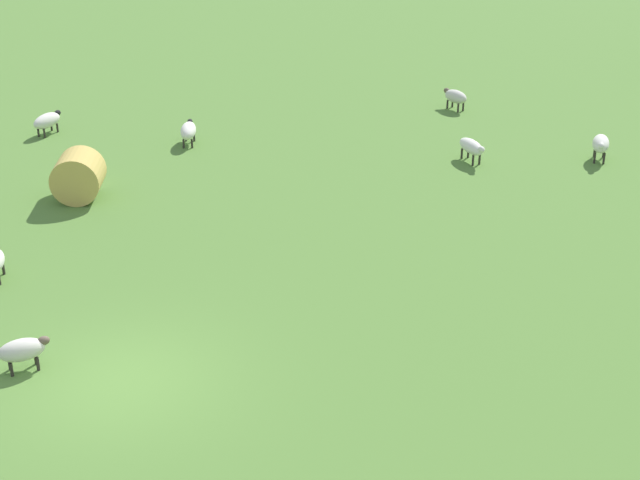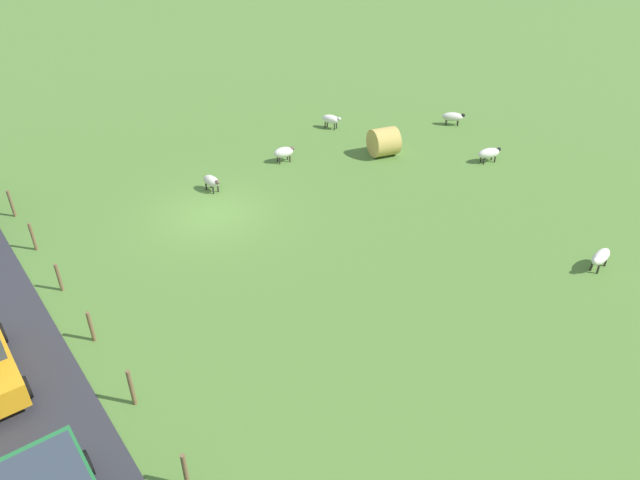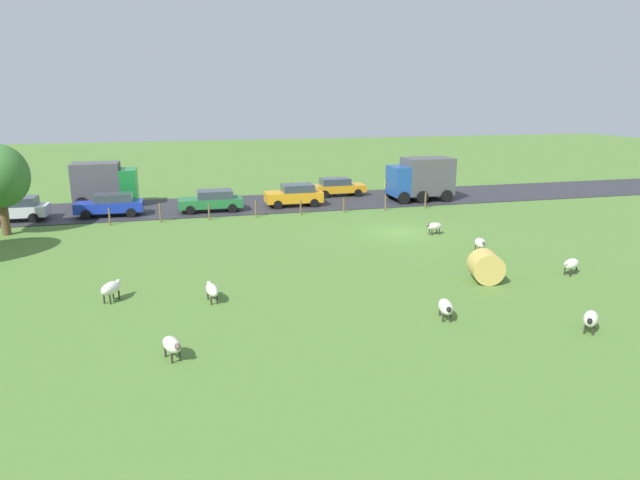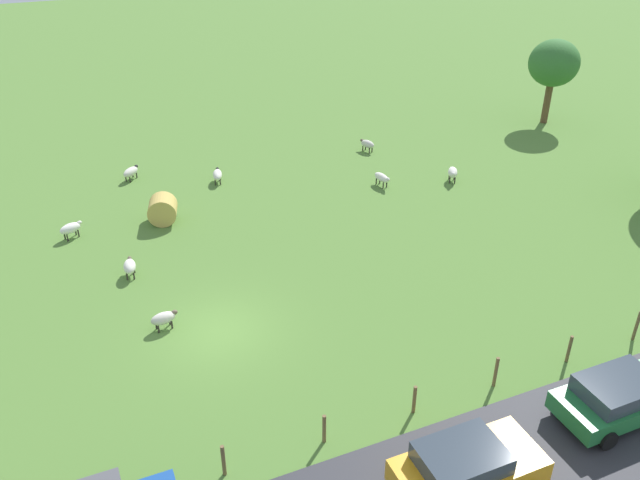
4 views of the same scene
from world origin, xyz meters
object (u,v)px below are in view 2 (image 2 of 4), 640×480
object	(u,v)px
sheep_0	(601,257)
sheep_5	(331,119)
sheep_4	(489,153)
hay_bale_0	(384,142)
sheep_1	(453,117)
sheep_3	(284,152)
sheep_2	(212,181)

from	to	relation	value
sheep_0	sheep_5	size ratio (longest dim) A/B	1.12
sheep_5	sheep_4	bearing A→B (deg)	112.75
sheep_4	hay_bale_0	xyz separation A→B (m)	(3.55, -3.79, 0.23)
sheep_1	sheep_5	bearing A→B (deg)	-32.91
sheep_5	sheep_0	bearing A→B (deg)	87.73
sheep_3	sheep_5	distance (m)	5.04
sheep_2	sheep_4	size ratio (longest dim) A/B	0.84
sheep_4	sheep_5	xyz separation A→B (m)	(3.44, -8.21, 0.04)
sheep_5	sheep_3	bearing A→B (deg)	24.25
sheep_1	sheep_5	size ratio (longest dim) A/B	0.99
sheep_0	sheep_3	bearing A→B (deg)	-74.81
sheep_1	sheep_2	xyz separation A→B (m)	(14.71, -1.06, 0.01)
sheep_1	sheep_3	bearing A→B (deg)	-9.16
sheep_2	sheep_3	world-z (taller)	sheep_3
hay_bale_0	sheep_2	bearing A→B (deg)	-11.19
sheep_3	hay_bale_0	distance (m)	5.07
sheep_0	sheep_4	xyz separation A→B (m)	(-4.10, -8.37, -0.02)
sheep_2	hay_bale_0	xyz separation A→B (m)	(-8.81, 1.74, 0.22)
sheep_4	sheep_1	bearing A→B (deg)	-117.72
sheep_1	sheep_4	world-z (taller)	sheep_4
sheep_4	hay_bale_0	size ratio (longest dim) A/B	0.93
sheep_1	sheep_3	xyz separation A→B (m)	(10.38, -1.68, 0.03)
sheep_2	sheep_5	size ratio (longest dim) A/B	0.94
hay_bale_0	sheep_0	bearing A→B (deg)	87.43
sheep_3	sheep_5	xyz separation A→B (m)	(-4.60, -2.07, 0.02)
sheep_0	sheep_1	size ratio (longest dim) A/B	1.13
sheep_0	hay_bale_0	bearing A→B (deg)	-92.57
sheep_5	hay_bale_0	distance (m)	4.43
sheep_0	hay_bale_0	distance (m)	12.17
sheep_0	sheep_5	distance (m)	16.60
sheep_3	sheep_5	bearing A→B (deg)	-155.75
sheep_0	sheep_5	world-z (taller)	sheep_5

